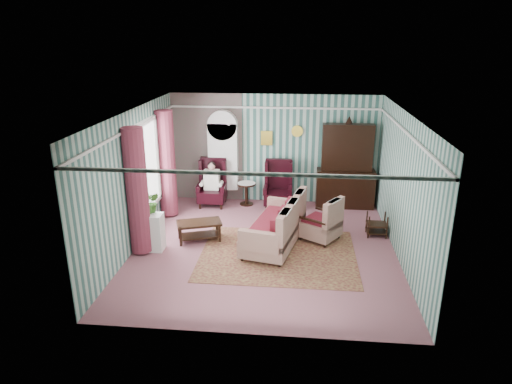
# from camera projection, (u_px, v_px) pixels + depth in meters

# --- Properties ---
(floor) EXTENTS (6.00, 6.00, 0.00)m
(floor) POSITION_uv_depth(u_px,v_px,m) (265.00, 248.00, 9.78)
(floor) COLOR #884F59
(floor) RESTS_ON ground
(room_shell) EXTENTS (5.53, 6.02, 2.91)m
(room_shell) POSITION_uv_depth(u_px,v_px,m) (236.00, 154.00, 9.35)
(room_shell) COLOR #36635A
(room_shell) RESTS_ON ground
(bookcase) EXTENTS (0.80, 0.28, 2.24)m
(bookcase) POSITION_uv_depth(u_px,v_px,m) (223.00, 161.00, 12.22)
(bookcase) COLOR silver
(bookcase) RESTS_ON floor
(dresser_hutch) EXTENTS (1.50, 0.56, 2.36)m
(dresser_hutch) POSITION_uv_depth(u_px,v_px,m) (347.00, 164.00, 11.78)
(dresser_hutch) COLOR black
(dresser_hutch) RESTS_ON floor
(wingback_left) EXTENTS (0.76, 0.80, 1.25)m
(wingback_left) POSITION_uv_depth(u_px,v_px,m) (212.00, 183.00, 12.03)
(wingback_left) COLOR black
(wingback_left) RESTS_ON floor
(wingback_right) EXTENTS (0.76, 0.80, 1.25)m
(wingback_right) POSITION_uv_depth(u_px,v_px,m) (278.00, 185.00, 11.87)
(wingback_right) COLOR black
(wingback_right) RESTS_ON floor
(seated_woman) EXTENTS (0.44, 0.40, 1.18)m
(seated_woman) POSITION_uv_depth(u_px,v_px,m) (212.00, 184.00, 12.04)
(seated_woman) COLOR silver
(seated_woman) RESTS_ON floor
(round_side_table) EXTENTS (0.50, 0.50, 0.60)m
(round_side_table) POSITION_uv_depth(u_px,v_px,m) (246.00, 194.00, 12.20)
(round_side_table) COLOR black
(round_side_table) RESTS_ON floor
(nest_table) EXTENTS (0.45, 0.38, 0.54)m
(nest_table) POSITION_uv_depth(u_px,v_px,m) (377.00, 224.00, 10.32)
(nest_table) COLOR black
(nest_table) RESTS_ON floor
(plant_stand) EXTENTS (0.55, 0.35, 0.80)m
(plant_stand) POSITION_uv_depth(u_px,v_px,m) (150.00, 232.00, 9.59)
(plant_stand) COLOR white
(plant_stand) RESTS_ON floor
(rug) EXTENTS (3.20, 2.60, 0.01)m
(rug) POSITION_uv_depth(u_px,v_px,m) (278.00, 255.00, 9.47)
(rug) COLOR #551C20
(rug) RESTS_ON floor
(sofa) EXTENTS (1.55, 2.33, 1.12)m
(sofa) POSITION_uv_depth(u_px,v_px,m) (274.00, 221.00, 9.77)
(sofa) COLOR beige
(sofa) RESTS_ON floor
(floral_armchair) EXTENTS (1.11, 1.12, 1.04)m
(floral_armchair) POSITION_uv_depth(u_px,v_px,m) (321.00, 218.00, 10.03)
(floral_armchair) COLOR beige
(floral_armchair) RESTS_ON floor
(coffee_table) EXTENTS (1.08, 0.79, 0.44)m
(coffee_table) POSITION_uv_depth(u_px,v_px,m) (199.00, 231.00, 10.08)
(coffee_table) COLOR black
(coffee_table) RESTS_ON floor
(potted_plant_a) EXTENTS (0.38, 0.33, 0.40)m
(potted_plant_a) POSITION_uv_depth(u_px,v_px,m) (142.00, 206.00, 9.35)
(potted_plant_a) COLOR #1D4E18
(potted_plant_a) RESTS_ON plant_stand
(potted_plant_b) EXTENTS (0.29, 0.26, 0.43)m
(potted_plant_b) POSITION_uv_depth(u_px,v_px,m) (153.00, 202.00, 9.52)
(potted_plant_b) COLOR #1E5A1C
(potted_plant_b) RESTS_ON plant_stand
(potted_plant_c) EXTENTS (0.30, 0.30, 0.42)m
(potted_plant_c) POSITION_uv_depth(u_px,v_px,m) (147.00, 204.00, 9.44)
(potted_plant_c) COLOR #1C551A
(potted_plant_c) RESTS_ON plant_stand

